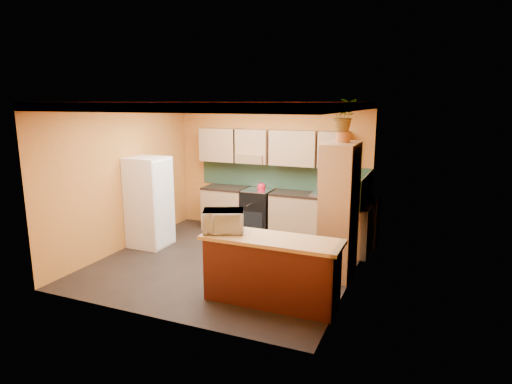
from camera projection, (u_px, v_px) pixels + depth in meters
room_shell at (234, 139)px, 7.18m from camera, size 4.24×4.24×2.72m
base_cabinets_back at (286, 215)px, 8.73m from camera, size 3.65×0.60×0.88m
countertop_back at (286, 193)px, 8.64m from camera, size 3.65×0.62×0.04m
stove at (258, 211)px, 8.96m from camera, size 0.58×0.58×0.91m
kettle at (261, 187)px, 8.77m from camera, size 0.18×0.18×0.18m
sink at (324, 194)px, 8.34m from camera, size 0.48×0.40×0.03m
base_cabinets_right at (347, 230)px, 7.71m from camera, size 0.60×0.80×0.88m
countertop_right at (348, 205)px, 7.62m from camera, size 0.62×0.80×0.04m
fridge at (149, 202)px, 8.06m from camera, size 0.68×0.66×1.70m
pantry at (339, 210)px, 6.67m from camera, size 0.48×0.90×2.10m
fern_pot at (343, 137)px, 6.48m from camera, size 0.22×0.22×0.16m
fern at (344, 116)px, 6.41m from camera, size 0.49×0.44×0.49m
breakfast_bar at (271, 272)px, 5.79m from camera, size 1.80×0.55×0.88m
bar_top at (271, 240)px, 5.70m from camera, size 1.90×0.65×0.05m
microwave at (223, 221)px, 5.93m from camera, size 0.66×0.57×0.31m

